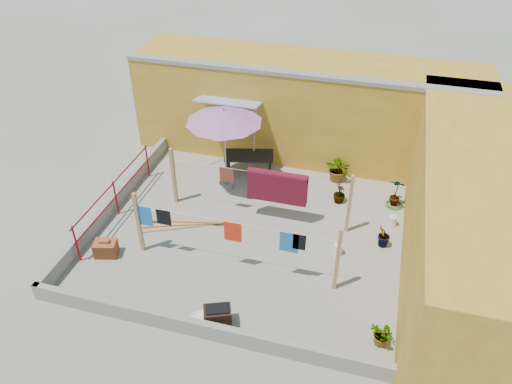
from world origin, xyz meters
TOP-DOWN VIEW (x-y plane):
  - ground at (0.00, 0.00)m, footprint 80.00×80.00m
  - wall_back at (0.50, 4.69)m, footprint 11.00×3.27m
  - wall_right at (5.20, 0.00)m, footprint 2.40×9.00m
  - parapet_front at (0.00, -3.58)m, footprint 8.30×0.16m
  - parapet_left at (-4.08, 0.00)m, footprint 0.16×7.30m
  - red_railing at (-3.85, -0.20)m, footprint 0.05×4.20m
  - clothesline_rig at (0.41, 0.52)m, footprint 5.09×2.35m
  - patio_umbrella at (-1.32, 1.93)m, footprint 2.89×2.89m
  - outdoor_table at (-0.84, 2.79)m, footprint 1.65×1.11m
  - brick_stack at (-3.31, -1.83)m, footprint 0.64×0.53m
  - lumber_pile at (-1.93, -0.23)m, footprint 2.14×1.07m
  - brazier at (0.20, -3.20)m, footprint 0.70×0.59m
  - white_basin at (-0.24, -3.20)m, footprint 0.48×0.48m
  - water_jug_a at (2.41, -0.19)m, footprint 0.22×0.22m
  - water_jug_b at (3.70, 1.38)m, footprint 0.22×0.22m
  - green_hose at (3.70, 2.32)m, footprint 0.51×0.51m
  - plant_back_a at (1.91, 3.20)m, footprint 0.79×0.69m
  - plant_back_b at (2.11, 2.07)m, footprint 0.38×0.38m
  - plant_right_a at (3.70, 2.35)m, footprint 0.55×0.42m
  - plant_right_b at (3.48, 0.41)m, footprint 0.46×0.50m
  - plant_right_c at (3.70, -2.76)m, footprint 0.68×0.68m

SIDE VIEW (x-z plane):
  - ground at x=0.00m, z-range 0.00..0.00m
  - green_hose at x=3.70m, z-range 0.00..0.07m
  - white_basin at x=-0.24m, z-range 0.00..0.09m
  - lumber_pile at x=-1.93m, z-range 0.00..0.13m
  - water_jug_b at x=3.70m, z-range -0.02..0.32m
  - water_jug_a at x=2.41m, z-range -0.02..0.32m
  - brick_stack at x=-3.31m, z-range -0.03..0.45m
  - parapet_front at x=0.00m, z-range 0.00..0.44m
  - parapet_left at x=-4.08m, z-range 0.00..0.44m
  - brazier at x=0.20m, z-range -0.01..0.53m
  - plant_right_c at x=3.70m, z-range 0.00..0.57m
  - plant_back_b at x=2.11m, z-range 0.00..0.62m
  - plant_right_b at x=3.48m, z-range 0.00..0.73m
  - plant_back_a at x=1.91m, z-range 0.00..0.85m
  - plant_right_a at x=3.70m, z-range 0.00..0.94m
  - outdoor_table at x=-0.84m, z-range 0.29..1.00m
  - red_railing at x=-3.85m, z-range 0.17..1.27m
  - clothesline_rig at x=0.41m, z-range 0.15..1.95m
  - wall_right at x=5.20m, z-range 0.00..3.20m
  - wall_back at x=0.50m, z-range 0.00..3.21m
  - patio_umbrella at x=-1.32m, z-range 1.05..3.69m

